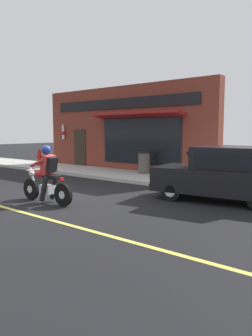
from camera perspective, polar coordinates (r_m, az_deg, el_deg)
The scene contains 8 objects.
ground_plane at distance 10.22m, azimuth -11.40°, elevation -5.02°, with size 80.00×80.00×0.00m, color black.
sidewalk_curb at distance 15.54m, azimuth -4.94°, elevation -0.76°, with size 2.60×22.00×0.14m, color #ADAAA3.
storefront_building at distance 16.38m, azimuth -0.57°, elevation 6.77°, with size 1.25×10.29×4.20m.
motorcycle_with_rider at distance 9.42m, azimuth -13.65°, elevation -1.86°, with size 0.56×2.02×1.62m.
car_hatchback at distance 9.73m, azimuth 16.47°, elevation -1.16°, with size 2.12×3.96×1.57m.
traffic_cone at distance 12.72m, azimuth 11.28°, elevation -0.81°, with size 0.36×0.36×0.60m.
trash_bin at distance 14.56m, azimuth 3.17°, elevation 1.01°, with size 0.56×0.56×0.98m.
fire_hydrant at distance 18.45m, azimuth -14.84°, elevation 1.74°, with size 0.36×0.24×0.88m.
Camera 1 is at (-6.31, -7.79, 2.00)m, focal length 35.00 mm.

